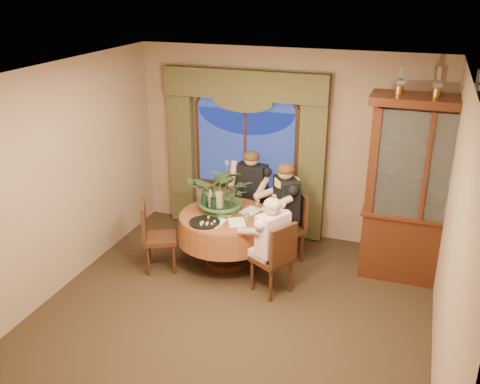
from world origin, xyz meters
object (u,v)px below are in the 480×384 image
(oil_lamp_center, at_px, (438,82))
(chair_back, at_px, (246,206))
(centerpiece_plant, at_px, (223,169))
(dining_table, at_px, (226,239))
(chair_right, at_px, (272,257))
(person_scarf, at_px, (286,211))
(stoneware_vase, at_px, (219,201))
(oil_lamp_left, at_px, (400,80))
(wine_bottle_2, at_px, (214,203))
(person_back, at_px, (251,195))
(chair_back_right, at_px, (287,226))
(person_pink, at_px, (272,246))
(wine_bottle_1, at_px, (204,201))
(chair_front_left, at_px, (160,237))
(oil_lamp_right, at_px, (477,84))
(wine_bottle_3, at_px, (212,196))
(wine_bottle_0, at_px, (210,199))
(china_cabinet, at_px, (423,192))
(olive_bowl, at_px, (227,215))

(oil_lamp_center, relative_size, chair_back, 0.35)
(oil_lamp_center, relative_size, centerpiece_plant, 0.34)
(dining_table, distance_m, chair_right, 0.90)
(person_scarf, height_order, stoneware_vase, person_scarf)
(dining_table, relative_size, oil_lamp_left, 3.92)
(stoneware_vase, distance_m, wine_bottle_2, 0.14)
(oil_lamp_center, distance_m, person_back, 3.06)
(stoneware_vase, bearing_deg, dining_table, -33.84)
(oil_lamp_left, bearing_deg, chair_back_right, -177.97)
(person_pink, height_order, wine_bottle_2, person_pink)
(wine_bottle_1, bearing_deg, chair_right, -21.23)
(oil_lamp_center, distance_m, person_pink, 2.73)
(chair_front_left, bearing_deg, oil_lamp_right, 76.88)
(person_pink, xyz_separation_m, wine_bottle_3, (-1.04, 0.62, 0.28))
(centerpiece_plant, relative_size, wine_bottle_2, 3.04)
(wine_bottle_0, bearing_deg, centerpiece_plant, 20.14)
(china_cabinet, distance_m, wine_bottle_3, 2.75)
(person_back, distance_m, centerpiece_plant, 1.03)
(chair_back_right, distance_m, olive_bowl, 0.91)
(china_cabinet, distance_m, chair_front_left, 3.44)
(china_cabinet, relative_size, chair_back, 2.51)
(olive_bowl, height_order, wine_bottle_2, wine_bottle_2)
(oil_lamp_center, xyz_separation_m, centerpiece_plant, (-2.52, -0.39, -1.23))
(olive_bowl, distance_m, wine_bottle_2, 0.24)
(chair_back_right, xyz_separation_m, person_back, (-0.67, 0.45, 0.21))
(oil_lamp_right, height_order, wine_bottle_1, oil_lamp_right)
(oil_lamp_center, bearing_deg, person_pink, -149.89)
(oil_lamp_right, bearing_deg, wine_bottle_1, -170.37)
(person_pink, bearing_deg, wine_bottle_1, 99.16)
(person_scarf, distance_m, olive_bowl, 0.85)
(oil_lamp_right, bearing_deg, chair_back_right, -178.77)
(stoneware_vase, height_order, centerpiece_plant, centerpiece_plant)
(chair_front_left, xyz_separation_m, person_back, (0.86, 1.30, 0.21))
(oil_lamp_left, height_order, chair_right, oil_lamp_left)
(china_cabinet, distance_m, person_scarf, 1.81)
(china_cabinet, distance_m, chair_back, 2.61)
(chair_right, distance_m, person_scarf, 0.96)
(chair_back_right, distance_m, person_back, 0.83)
(chair_back_right, relative_size, wine_bottle_3, 2.91)
(wine_bottle_1, height_order, wine_bottle_3, same)
(oil_lamp_center, height_order, stoneware_vase, oil_lamp_center)
(oil_lamp_right, relative_size, olive_bowl, 2.20)
(wine_bottle_2, bearing_deg, chair_back_right, 28.94)
(person_back, xyz_separation_m, person_scarf, (0.64, -0.43, 0.01))
(china_cabinet, distance_m, olive_bowl, 2.51)
(person_pink, bearing_deg, chair_back_right, 33.51)
(stoneware_vase, distance_m, wine_bottle_3, 0.15)
(chair_right, relative_size, wine_bottle_2, 2.91)
(dining_table, distance_m, oil_lamp_right, 3.65)
(oil_lamp_center, distance_m, centerpiece_plant, 2.83)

